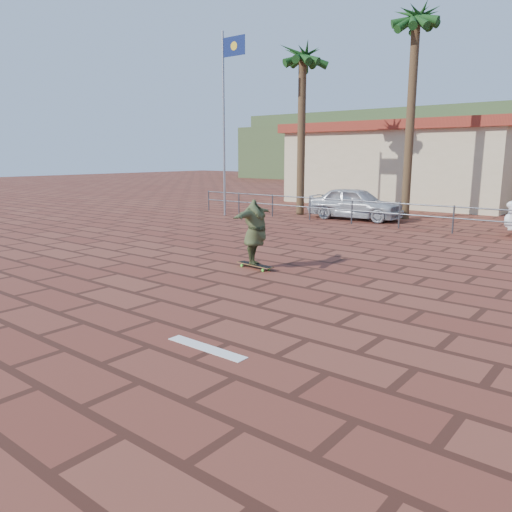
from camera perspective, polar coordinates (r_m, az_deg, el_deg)
The scene contains 11 objects.
ground at distance 8.63m, azimuth -3.44°, elevation -7.05°, with size 120.00×120.00×0.00m, color brown.
paint_stripe at distance 7.36m, azimuth -5.70°, elevation -10.41°, with size 1.40×0.22×0.01m, color white.
guardrail at distance 18.99m, azimuth 21.66°, elevation 4.43°, with size 24.06×0.06×1.00m.
flagpole at distance 23.05m, azimuth -3.48°, elevation 16.17°, with size 1.30×0.10×8.00m.
palm_far_left at distance 23.84m, azimuth 5.36°, elevation 21.30°, with size 2.40×2.40×8.25m.
palm_left at distance 23.30m, azimuth 17.83°, elevation 23.88°, with size 2.40×2.40×9.45m.
building_west at distance 30.33m, azimuth 16.66°, elevation 10.12°, with size 12.60×7.60×4.50m.
hill_back at distance 67.89m, azimuth 15.14°, elevation 12.14°, with size 35.00×14.00×8.00m, color #384C28.
longboard at distance 12.26m, azimuth -0.09°, elevation -1.03°, with size 1.09×0.36×0.11m.
skateboarder at distance 12.11m, azimuth -0.10°, elevation 2.74°, with size 1.96×0.53×1.59m, color #3E4726.
car_silver at distance 22.10m, azimuth 11.29°, elevation 5.93°, with size 1.64×4.07×1.39m, color #B2B5B9.
Camera 1 is at (5.51, -6.06, 2.74)m, focal length 35.00 mm.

